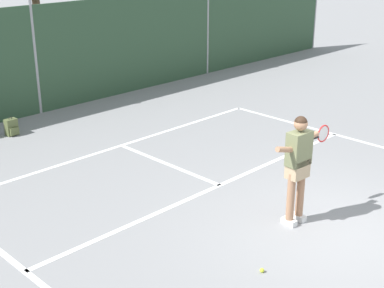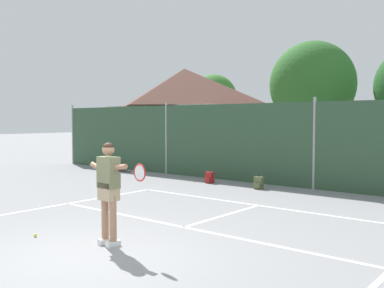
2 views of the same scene
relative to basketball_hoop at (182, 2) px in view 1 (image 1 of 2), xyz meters
The scene contains 7 objects.
ground_plane 12.37m from the basketball_hoop, 122.53° to the right, with size 120.00×120.00×0.00m, color gray.
court_markings 11.84m from the basketball_hoop, 124.25° to the right, with size 8.30×11.10×0.01m.
chainlink_fence 6.71m from the basketball_hoop, 169.18° to the right, with size 26.09×0.09×2.99m.
basketball_hoop is the anchor object (origin of this frame).
tennis_player 11.80m from the basketball_hoop, 124.94° to the right, with size 1.44×0.29×1.85m.
tennis_ball 13.30m from the basketball_hoop, 129.12° to the right, with size 0.07×0.07×0.07m, color #CCE033.
backpack_olive 8.55m from the basketball_hoop, 163.55° to the right, with size 0.29×0.26×0.46m.
Camera 1 is at (-7.15, -3.94, 4.48)m, focal length 51.68 mm.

